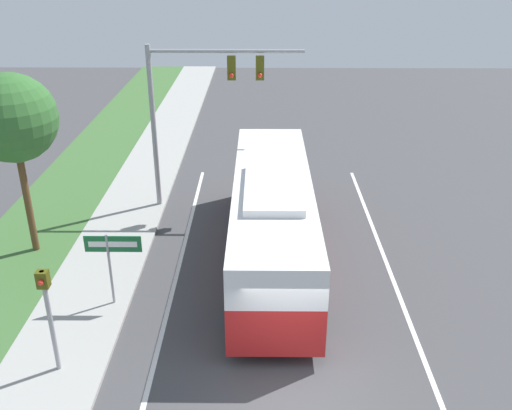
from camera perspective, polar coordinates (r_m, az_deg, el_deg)
ground_plane at (r=14.74m, az=3.64°, el=-18.82°), size 80.00×80.00×0.00m
sidewalk at (r=15.64m, az=-20.85°, el=-17.40°), size 2.80×80.00×0.12m
lane_divider_near at (r=14.98m, az=-11.01°, el=-18.44°), size 0.14×30.00×0.01m
lane_divider_far at (r=15.36m, az=17.90°, el=-18.08°), size 0.14×30.00×0.01m
bus at (r=19.26m, az=1.64°, el=-0.91°), size 2.75×11.29×3.25m
signal_gantry at (r=22.56m, az=-5.98°, el=10.84°), size 5.98×0.41×6.68m
pedestrian_signal at (r=15.05m, az=-20.12°, el=-9.41°), size 0.28×0.34×3.04m
street_sign at (r=17.33m, az=-14.21°, el=-4.76°), size 1.68×0.08×2.46m
roadside_tree at (r=20.29m, az=-23.19°, el=7.93°), size 2.92×2.92×6.32m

